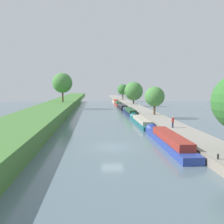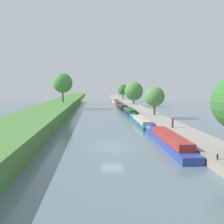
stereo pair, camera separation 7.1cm
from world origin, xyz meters
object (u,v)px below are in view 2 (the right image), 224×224
at_px(narrowboat_navy, 130,112).
at_px(mooring_bollard_near, 217,157).
at_px(narrowboat_blue, 167,139).
at_px(narrowboat_cream, 116,101).
at_px(mooring_bollard_far, 118,99).
at_px(narrowboat_black, 122,107).
at_px(person_walking, 173,122).
at_px(narrowboat_red, 118,104).
at_px(narrowboat_teal, 140,121).

xyz_separation_m(narrowboat_navy, mooring_bollard_near, (1.75, -39.47, 0.46)).
relative_size(narrowboat_blue, mooring_bollard_near, 34.97).
xyz_separation_m(narrowboat_navy, narrowboat_cream, (0.12, 40.57, -0.14)).
distance_m(narrowboat_cream, mooring_bollard_far, 5.92).
bearing_deg(mooring_bollard_near, narrowboat_cream, 91.17).
xyz_separation_m(narrowboat_black, person_walking, (3.00, -38.79, 1.17)).
height_order(narrowboat_blue, narrowboat_navy, narrowboat_blue).
bearing_deg(narrowboat_red, mooring_bollard_near, -88.39).
relative_size(narrowboat_red, mooring_bollard_near, 27.81).
bearing_deg(narrowboat_blue, person_walking, 66.80).
relative_size(narrowboat_navy, mooring_bollard_near, 32.11).
distance_m(narrowboat_blue, mooring_bollard_far, 77.09).
distance_m(narrowboat_red, person_walking, 52.25).
bearing_deg(narrowboat_blue, mooring_bollard_near, -78.71).
height_order(narrowboat_red, mooring_bollard_near, mooring_bollard_near).
relative_size(narrowboat_navy, narrowboat_red, 1.15).
bearing_deg(mooring_bollard_far, narrowboat_blue, -91.28).
distance_m(narrowboat_red, mooring_bollard_near, 67.46).
bearing_deg(person_walking, mooring_bollard_far, 90.92).
distance_m(narrowboat_blue, narrowboat_black, 45.45).
relative_size(narrowboat_blue, narrowboat_navy, 1.09).
xyz_separation_m(narrowboat_teal, person_walking, (3.03, -9.45, 1.22)).
height_order(narrowboat_teal, narrowboat_black, narrowboat_black).
bearing_deg(narrowboat_cream, narrowboat_navy, -90.16).
xyz_separation_m(narrowboat_navy, narrowboat_black, (-0.12, 14.60, -0.07)).
height_order(narrowboat_navy, person_walking, person_walking).
bearing_deg(mooring_bollard_far, narrowboat_cream, -106.11).
distance_m(narrowboat_navy, person_walking, 24.39).
bearing_deg(narrowboat_navy, narrowboat_teal, -90.57).
distance_m(person_walking, mooring_bollard_near, 15.34).
bearing_deg(narrowboat_black, narrowboat_navy, -89.53).
bearing_deg(narrowboat_teal, mooring_bollard_far, 88.22).
distance_m(narrowboat_navy, mooring_bollard_near, 39.52).
distance_m(person_walking, mooring_bollard_far, 70.43).
relative_size(narrowboat_teal, narrowboat_red, 1.22).
height_order(narrowboat_navy, narrowboat_red, narrowboat_navy).
xyz_separation_m(narrowboat_blue, mooring_bollard_far, (1.72, 77.07, 0.43)).
bearing_deg(narrowboat_navy, narrowboat_blue, -89.95).
height_order(narrowboat_teal, narrowboat_navy, narrowboat_navy).
xyz_separation_m(narrowboat_navy, narrowboat_red, (-0.14, 27.96, -0.11)).
bearing_deg(mooring_bollard_near, narrowboat_navy, 92.54).
bearing_deg(person_walking, mooring_bollard_near, -94.23).
bearing_deg(narrowboat_red, mooring_bollard_far, 84.09).
relative_size(narrowboat_navy, person_walking, 8.71).
xyz_separation_m(narrowboat_black, mooring_bollard_near, (1.87, -54.08, 0.53)).
xyz_separation_m(narrowboat_blue, narrowboat_cream, (0.09, 71.41, -0.16)).
bearing_deg(narrowboat_cream, mooring_bollard_far, 73.89).
distance_m(narrowboat_teal, narrowboat_red, 42.69).
distance_m(narrowboat_cream, mooring_bollard_near, 80.06).
relative_size(narrowboat_black, narrowboat_cream, 1.06).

